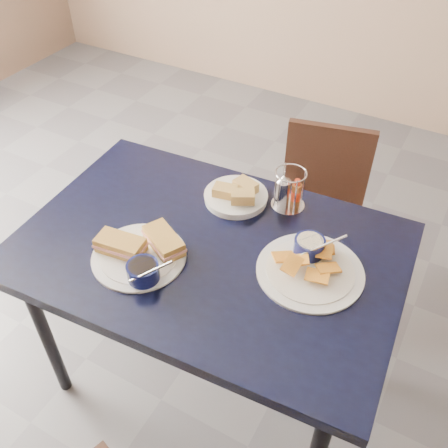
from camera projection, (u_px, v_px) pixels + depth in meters
The scene contains 7 objects.
ground at pixel (248, 447), 1.79m from camera, with size 6.00×6.00×0.00m, color #535257.
dining_table at pixel (209, 262), 1.54m from camera, with size 1.19×0.83×0.75m.
chair_far at pixel (324, 203), 2.13m from camera, with size 0.42×0.41×0.76m.
sandwich_plate at pixel (141, 253), 1.43m from camera, with size 0.30×0.28×0.12m.
plantain_plate at pixel (310, 263), 1.42m from camera, with size 0.31×0.31×0.12m.
bread_basket at pixel (236, 195), 1.63m from camera, with size 0.21×0.21×0.07m.
condiment_caddy at pixel (288, 191), 1.59m from camera, with size 0.11×0.11×0.14m.
Camera 1 is at (0.31, -0.73, 1.80)m, focal length 40.00 mm.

